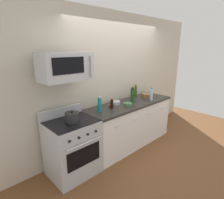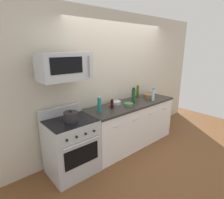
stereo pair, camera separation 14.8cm
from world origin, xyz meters
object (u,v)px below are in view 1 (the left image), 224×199
bottle_olive_oil (136,91)px  bowl_red_small (111,106)px  bowl_steel_prep (115,103)px  range_oven (72,147)px  bottle_water_clear (151,94)px  bottle_wine_green (132,96)px  stockpot (72,117)px  bottle_soy_sauce_dark (112,104)px  microwave (65,67)px  bowl_wooden_salad (147,95)px  bowl_green_glaze (128,104)px  bottle_sparkling_teal (100,105)px

bottle_olive_oil → bowl_red_small: bottle_olive_oil is taller
bottle_olive_oil → bowl_steel_prep: bearing=-173.8°
range_oven → bottle_olive_oil: size_ratio=3.62×
bottle_water_clear → bottle_wine_green: 0.47m
range_oven → bowl_red_small: range_oven is taller
bottle_wine_green → stockpot: size_ratio=1.46×
bottle_soy_sauce_dark → bowl_steel_prep: bottle_soy_sauce_dark is taller
microwave → bottle_olive_oil: size_ratio=2.52×
bowl_wooden_salad → bowl_steel_prep: 0.90m
bottle_olive_oil → bowl_green_glaze: 0.69m
bottle_wine_green → bowl_green_glaze: 0.24m
bottle_sparkling_teal → bowl_red_small: bottle_sparkling_teal is taller
bottle_olive_oil → stockpot: bearing=-171.3°
microwave → bowl_wooden_salad: size_ratio=3.12×
bottle_olive_oil → bottle_soy_sauce_dark: bottle_olive_oil is taller
bottle_olive_oil → bowl_red_small: 0.92m
bottle_water_clear → stockpot: size_ratio=1.24×
bowl_red_small → bowl_wooden_salad: (1.06, -0.06, 0.02)m
bottle_wine_green → stockpot: bearing=-178.8°
bottle_soy_sauce_dark → bowl_steel_prep: size_ratio=0.93×
bottle_water_clear → bottle_soy_sauce_dark: 1.02m
microwave → bowl_wooden_salad: 2.15m
range_oven → bottle_olive_oil: (1.85, 0.23, 0.59)m
bottle_sparkling_teal → bowl_wooden_salad: bottle_sparkling_teal is taller
range_oven → bowl_green_glaze: range_oven is taller
bowl_steel_prep → stockpot: bearing=-169.6°
bowl_red_small → bowl_steel_prep: (0.17, 0.07, 0.01)m
bottle_water_clear → bowl_red_small: 0.98m
bottle_sparkling_teal → bowl_green_glaze: size_ratio=1.61×
bottle_water_clear → bottle_wine_green: size_ratio=0.85×
bottle_olive_oil → bowl_red_small: bearing=-170.5°
microwave → bowl_red_small: size_ratio=7.43×
bottle_water_clear → bowl_green_glaze: 0.66m
bottle_sparkling_teal → bowl_steel_prep: 0.56m
bowl_red_small → bowl_wooden_salad: bowl_wooden_salad is taller
range_oven → bowl_steel_prep: (1.12, 0.15, 0.48)m
range_oven → bottle_olive_oil: 1.95m
range_oven → bowl_steel_prep: size_ratio=5.37×
microwave → bottle_water_clear: size_ratio=2.73×
bottle_olive_oil → bottle_soy_sauce_dark: (-0.97, -0.24, -0.05)m
bottle_water_clear → bowl_wooden_salad: bearing=58.3°
bottle_water_clear → bowl_wooden_salad: (0.12, 0.20, -0.08)m
bowl_green_glaze → stockpot: 1.24m
bottle_sparkling_teal → bottle_water_clear: bearing=-8.1°
bowl_green_glaze → microwave: bearing=174.2°
bottle_olive_oil → bowl_steel_prep: 0.74m
range_oven → bottle_water_clear: bearing=-5.4°
range_oven → bowl_green_glaze: bearing=-3.7°
bottle_wine_green → bowl_red_small: 0.52m
bottle_soy_sauce_dark → bottle_olive_oil: bearing=13.7°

